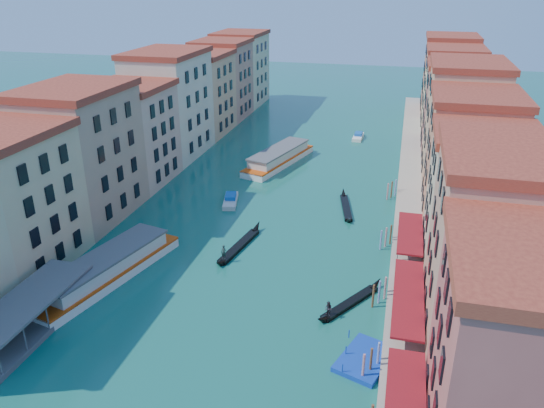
{
  "coord_description": "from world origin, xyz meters",
  "views": [
    {
      "loc": [
        19.8,
        -26.26,
        34.34
      ],
      "look_at": [
        3.3,
        39.09,
        5.11
      ],
      "focal_mm": 35.0,
      "sensor_mm": 36.0,
      "label": 1
    }
  ],
  "objects": [
    {
      "name": "vaporetto_near",
      "position": [
        -13.45,
        23.2,
        1.47
      ],
      "size": [
        9.96,
        22.47,
        3.26
      ],
      "rotation": [
        0.0,
        0.0,
        -0.24
      ],
      "color": "white",
      "rests_on": "ground"
    },
    {
      "name": "restaurant_awnings",
      "position": [
        22.19,
        23.0,
        2.99
      ],
      "size": [
        3.2,
        44.55,
        3.12
      ],
      "color": "maroon",
      "rests_on": "ground"
    },
    {
      "name": "gondola_far",
      "position": [
        12.3,
        51.69,
        0.37
      ],
      "size": [
        3.51,
        12.57,
        1.79
      ],
      "rotation": [
        0.0,
        0.0,
        0.2
      ],
      "color": "black",
      "rests_on": "ground"
    },
    {
      "name": "motorboat_mid",
      "position": [
        -6.29,
        49.36,
        0.53
      ],
      "size": [
        3.51,
        6.84,
        1.35
      ],
      "rotation": [
        0.0,
        0.0,
        0.23
      ],
      "color": "beige",
      "rests_on": "ground"
    },
    {
      "name": "right_bank_palazzos",
      "position": [
        30.0,
        65.0,
        9.75
      ],
      "size": [
        12.8,
        128.4,
        21.0
      ],
      "color": "#AB4B44",
      "rests_on": "ground"
    },
    {
      "name": "quay",
      "position": [
        22.0,
        65.0,
        0.5
      ],
      "size": [
        4.0,
        140.0,
        1.0
      ],
      "primitive_type": "cube",
      "color": "#AA9C89",
      "rests_on": "ground"
    },
    {
      "name": "mooring_poles_right",
      "position": [
        19.1,
        28.8,
        1.3
      ],
      "size": [
        1.44,
        54.24,
        3.2
      ],
      "color": "brown",
      "rests_on": "ground"
    },
    {
      "name": "motorboat_far",
      "position": [
        10.26,
        91.84,
        0.51
      ],
      "size": [
        2.14,
        6.34,
        1.3
      ],
      "rotation": [
        0.0,
        0.0,
        -0.03
      ],
      "color": "white",
      "rests_on": "ground"
    },
    {
      "name": "gondola_right",
      "position": [
        15.87,
        24.66,
        0.45
      ],
      "size": [
        7.01,
        10.57,
        2.37
      ],
      "rotation": [
        0.0,
        0.0,
        -0.55
      ],
      "color": "black",
      "rests_on": "ground"
    },
    {
      "name": "left_bank_palazzos",
      "position": [
        -26.0,
        64.68,
        9.71
      ],
      "size": [
        12.8,
        128.4,
        21.0
      ],
      "color": "#C5B487",
      "rests_on": "ground"
    },
    {
      "name": "mooring_poles_left",
      "position": [
        -18.5,
        12.0,
        1.3
      ],
      "size": [
        0.24,
        8.24,
        3.2
      ],
      "color": "brown",
      "rests_on": "ground"
    },
    {
      "name": "vaporetto_far",
      "position": [
        -3.13,
        70.12,
        1.41
      ],
      "size": [
        10.24,
        21.58,
        3.13
      ],
      "rotation": [
        0.0,
        0.0,
        -0.27
      ],
      "color": "white",
      "rests_on": "ground"
    },
    {
      "name": "vaporetto_stop",
      "position": [
        -16.0,
        12.0,
        1.44
      ],
      "size": [
        5.4,
        16.4,
        3.65
      ],
      "color": "#575759",
      "rests_on": "ground"
    },
    {
      "name": "gondola_fore",
      "position": [
        -0.25,
        34.83,
        0.45
      ],
      "size": [
        3.29,
        13.44,
        2.69
      ],
      "rotation": [
        0.0,
        0.0,
        -0.17
      ],
      "color": "black",
      "rests_on": "ground"
    },
    {
      "name": "blue_dock",
      "position": [
        18.5,
        15.62,
        0.26
      ],
      "size": [
        6.05,
        7.33,
        0.52
      ],
      "rotation": [
        0.0,
        0.0,
        -0.34
      ],
      "color": "#1039AD",
      "rests_on": "ground"
    }
  ]
}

